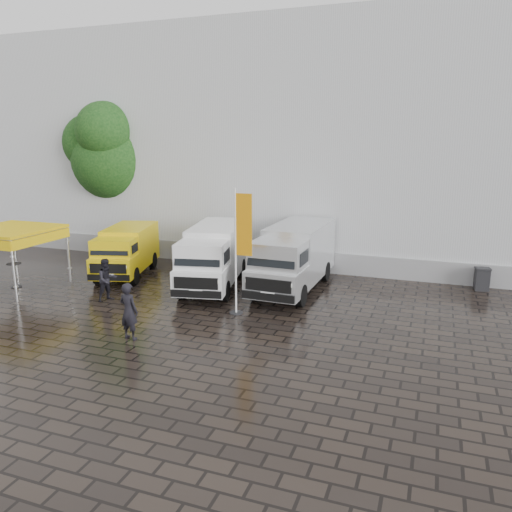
{
  "coord_description": "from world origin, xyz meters",
  "views": [
    {
      "loc": [
        6.62,
        -15.15,
        6.29
      ],
      "look_at": [
        0.3,
        2.2,
        1.97
      ],
      "focal_mm": 35.0,
      "sensor_mm": 36.0,
      "label": 1
    }
  ],
  "objects": [
    {
      "name": "van_silver",
      "position": [
        1.09,
        4.7,
        1.36
      ],
      "size": [
        2.25,
        6.34,
        2.73
      ],
      "primitive_type": null,
      "rotation": [
        0.0,
        0.0,
        -0.02
      ],
      "color": "silver",
      "rests_on": "ground"
    },
    {
      "name": "flagpole",
      "position": [
        0.1,
        1.09,
        2.57
      ],
      "size": [
        0.88,
        0.5,
        4.64
      ],
      "color": "black",
      "rests_on": "ground"
    },
    {
      "name": "tree",
      "position": [
        -10.84,
        9.26,
        5.53
      ],
      "size": [
        4.8,
        4.8,
        8.61
      ],
      "color": "black",
      "rests_on": "ground"
    },
    {
      "name": "exhibition_hall",
      "position": [
        2.0,
        16.0,
        6.0
      ],
      "size": [
        44.0,
        16.0,
        12.0
      ],
      "primitive_type": "cube",
      "color": "silver",
      "rests_on": "ground"
    },
    {
      "name": "canopy_tent",
      "position": [
        -10.34,
        0.86,
        2.47
      ],
      "size": [
        3.32,
        3.32,
        2.63
      ],
      "color": "silver",
      "rests_on": "ground"
    },
    {
      "name": "wheelie_bin",
      "position": [
        8.68,
        7.43,
        0.49
      ],
      "size": [
        0.66,
        0.66,
        0.98
      ],
      "primitive_type": "cube",
      "rotation": [
        0.0,
        0.0,
        0.12
      ],
      "color": "black",
      "rests_on": "ground"
    },
    {
      "name": "person_tent",
      "position": [
        -5.49,
        0.76,
        0.85
      ],
      "size": [
        0.95,
        1.03,
        1.71
      ],
      "primitive_type": "imported",
      "rotation": [
        0.0,
        0.0,
        1.1
      ],
      "color": "black",
      "rests_on": "ground"
    },
    {
      "name": "van_yellow",
      "position": [
        -6.97,
        4.28,
        1.12
      ],
      "size": [
        3.13,
        5.17,
        2.24
      ],
      "primitive_type": null,
      "rotation": [
        0.0,
        0.0,
        0.28
      ],
      "color": "#E1BE0B",
      "rests_on": "ground"
    },
    {
      "name": "ground",
      "position": [
        0.0,
        0.0,
        0.0
      ],
      "size": [
        120.0,
        120.0,
        0.0
      ],
      "primitive_type": "plane",
      "color": "black",
      "rests_on": "ground"
    },
    {
      "name": "person_front",
      "position": [
        -2.38,
        -2.34,
        0.94
      ],
      "size": [
        0.75,
        0.55,
        1.89
      ],
      "primitive_type": "imported",
      "rotation": [
        0.0,
        0.0,
        2.99
      ],
      "color": "black",
      "rests_on": "ground"
    },
    {
      "name": "cocktail_table",
      "position": [
        -10.43,
        0.94,
        0.53
      ],
      "size": [
        0.6,
        0.6,
        1.06
      ],
      "primitive_type": "cylinder",
      "color": "black",
      "rests_on": "ground"
    },
    {
      "name": "hall_plinth",
      "position": [
        2.0,
        7.95,
        0.5
      ],
      "size": [
        44.0,
        0.15,
        1.0
      ],
      "primitive_type": "cube",
      "color": "gray",
      "rests_on": "ground"
    },
    {
      "name": "van_white",
      "position": [
        -2.3,
        3.97,
        1.3
      ],
      "size": [
        3.19,
        6.29,
        2.61
      ],
      "primitive_type": null,
      "rotation": [
        0.0,
        0.0,
        0.21
      ],
      "color": "white",
      "rests_on": "ground"
    }
  ]
}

